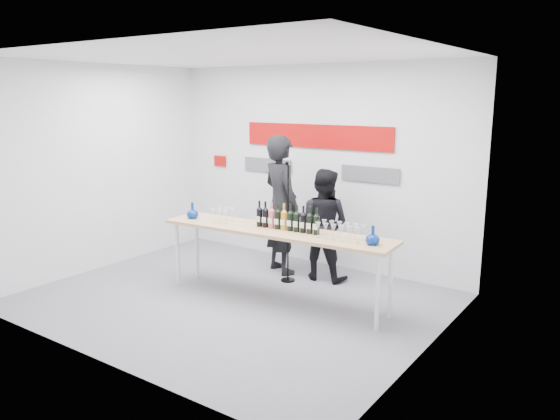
{
  "coord_description": "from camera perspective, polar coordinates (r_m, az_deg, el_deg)",
  "views": [
    {
      "loc": [
        4.24,
        -5.02,
        2.54
      ],
      "look_at": [
        0.44,
        0.41,
        1.15
      ],
      "focal_mm": 35.0,
      "sensor_mm": 36.0,
      "label": 1
    }
  ],
  "objects": [
    {
      "name": "presenter_left",
      "position": [
        7.86,
        0.11,
        0.55
      ],
      "size": [
        0.86,
        0.74,
        2.0
      ],
      "primitive_type": "imported",
      "rotation": [
        0.0,
        0.0,
        2.71
      ],
      "color": "black",
      "rests_on": "ground"
    },
    {
      "name": "glasses_right",
      "position": [
        6.32,
        6.33,
        -2.22
      ],
      "size": [
        0.57,
        0.26,
        0.18
      ],
      "color": "silver",
      "rests_on": "tasting_table"
    },
    {
      "name": "ground",
      "position": [
        7.05,
        -4.91,
        -9.33
      ],
      "size": [
        5.0,
        5.0,
        0.0
      ],
      "primitive_type": "plane",
      "color": "slate",
      "rests_on": "ground"
    },
    {
      "name": "decanter_left",
      "position": [
        7.43,
        -9.13,
        -0.04
      ],
      "size": [
        0.16,
        0.16,
        0.21
      ],
      "primitive_type": null,
      "color": "navy",
      "rests_on": "tasting_table"
    },
    {
      "name": "signage",
      "position": [
        8.24,
        3.42,
        6.72
      ],
      "size": [
        3.38,
        0.02,
        0.79
      ],
      "color": "#A70907",
      "rests_on": "back_wall"
    },
    {
      "name": "decanter_right",
      "position": [
        6.13,
        9.67,
        -2.61
      ],
      "size": [
        0.16,
        0.16,
        0.21
      ],
      "primitive_type": null,
      "color": "navy",
      "rests_on": "tasting_table"
    },
    {
      "name": "presenter_right",
      "position": [
        7.62,
        4.52,
        -1.52
      ],
      "size": [
        0.82,
        0.67,
        1.57
      ],
      "primitive_type": "imported",
      "rotation": [
        0.0,
        0.0,
        3.25
      ],
      "color": "black",
      "rests_on": "ground"
    },
    {
      "name": "mic_stand",
      "position": [
        7.55,
        0.83,
        -3.73
      ],
      "size": [
        0.2,
        0.2,
        1.68
      ],
      "rotation": [
        0.0,
        0.0,
        -0.1
      ],
      "color": "black",
      "rests_on": "ground"
    },
    {
      "name": "back_wall",
      "position": [
        8.27,
        3.83,
        4.6
      ],
      "size": [
        5.0,
        0.04,
        3.0
      ],
      "primitive_type": "cube",
      "color": "silver",
      "rests_on": "ground"
    },
    {
      "name": "wine_bottles",
      "position": [
        6.67,
        0.75,
        -0.75
      ],
      "size": [
        0.89,
        0.14,
        0.33
      ],
      "rotation": [
        0.0,
        0.0,
        0.07
      ],
      "color": "black",
      "rests_on": "tasting_table"
    },
    {
      "name": "tasting_table",
      "position": [
        6.76,
        -0.49,
        -2.62
      ],
      "size": [
        3.11,
        0.82,
        0.92
      ],
      "rotation": [
        0.0,
        0.0,
        0.07
      ],
      "color": "tan",
      "rests_on": "ground"
    },
    {
      "name": "glasses_left",
      "position": [
        7.17,
        -6.01,
        -0.52
      ],
      "size": [
        0.27,
        0.24,
        0.18
      ],
      "color": "silver",
      "rests_on": "tasting_table"
    }
  ]
}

